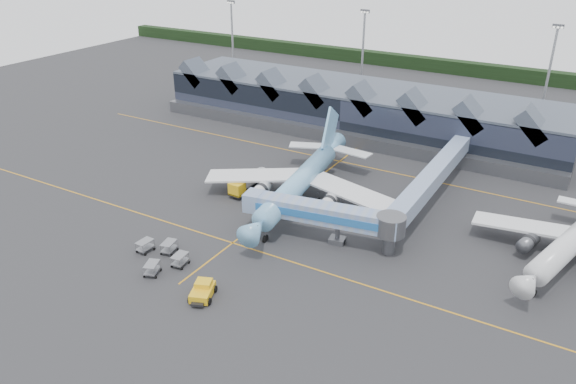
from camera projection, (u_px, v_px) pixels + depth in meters
The scene contains 11 objects.
ground at pixel (262, 220), 87.89m from camera, with size 260.00×260.00×0.00m, color #2B2B2E.
taxi_stripes at pixel (294, 196), 95.66m from camera, with size 120.00×60.00×0.01m.
tree_line_far at pixel (455, 67), 172.56m from camera, with size 260.00×4.00×4.00m, color black.
terminal at pixel (358, 108), 124.90m from camera, with size 90.00×22.25×12.52m.
light_masts at pixel (499, 74), 121.75m from camera, with size 132.40×42.56×22.45m.
main_airliner at pixel (301, 180), 92.61m from camera, with size 33.93×39.35×12.65m.
regional_jet at pixel (573, 240), 75.85m from camera, with size 27.22×30.31×10.53m.
jet_bridge at pixel (332, 216), 80.14m from camera, with size 23.98×7.07×5.97m.
fuel_truck at pixel (250, 181), 96.98m from camera, with size 3.11×9.28×3.09m.
pushback_tug at pixel (203, 291), 69.54m from camera, with size 3.89×4.86×1.96m.
baggage_carts at pixel (162, 255), 77.00m from camera, with size 8.35×8.04×1.69m.
Camera 1 is at (42.55, -64.65, 42.07)m, focal length 35.00 mm.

